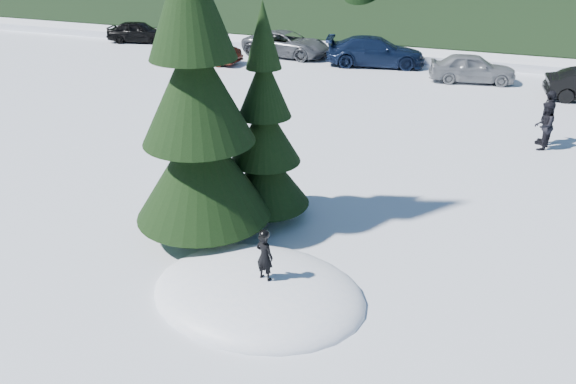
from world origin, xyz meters
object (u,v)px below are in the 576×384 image
(spruce_short, at_px, (265,140))
(adult_1, at_px, (548,118))
(car_0, at_px, (139,32))
(car_2, at_px, (286,44))
(child_skier, at_px, (265,256))
(car_1, at_px, (204,51))
(car_3, at_px, (375,52))
(adult_0, at_px, (544,126))
(spruce_tall, at_px, (197,103))
(car_4, at_px, (472,68))

(spruce_short, distance_m, adult_1, 10.78)
(car_0, bearing_deg, car_2, -105.76)
(spruce_short, height_order, child_skier, spruce_short)
(adult_1, relative_size, car_0, 0.48)
(adult_1, xyz_separation_m, car_2, (-13.35, 9.79, -0.24))
(spruce_short, relative_size, car_0, 1.38)
(spruce_short, xyz_separation_m, car_1, (-10.08, 14.93, -1.45))
(child_skier, height_order, car_3, child_skier)
(adult_0, relative_size, car_3, 0.31)
(adult_1, height_order, car_1, adult_1)
(adult_0, relative_size, car_2, 0.33)
(spruce_tall, bearing_deg, car_3, 91.08)
(car_3, bearing_deg, adult_1, -150.63)
(car_3, bearing_deg, child_skier, 175.74)
(adult_0, xyz_separation_m, car_4, (-2.96, 8.23, -0.14))
(adult_1, bearing_deg, car_1, -94.97)
(car_1, xyz_separation_m, car_2, (3.49, 3.17, 0.03))
(car_2, bearing_deg, spruce_short, -154.63)
(car_1, bearing_deg, car_0, 63.34)
(child_skier, distance_m, car_3, 21.04)
(car_0, bearing_deg, car_1, -131.69)
(adult_1, xyz_separation_m, car_0, (-23.50, 10.18, -0.27))
(child_skier, height_order, adult_1, adult_1)
(car_2, height_order, car_4, car_2)
(car_4, bearing_deg, child_skier, 162.77)
(car_0, distance_m, car_1, 7.56)
(adult_0, height_order, car_2, adult_0)
(spruce_short, bearing_deg, spruce_tall, -125.54)
(spruce_short, relative_size, car_1, 1.35)
(car_1, relative_size, car_3, 0.77)
(spruce_short, bearing_deg, car_1, 124.03)
(car_3, height_order, car_4, car_3)
(adult_0, bearing_deg, child_skier, -11.39)
(spruce_short, height_order, adult_1, spruce_short)
(spruce_short, relative_size, car_4, 1.36)
(adult_0, bearing_deg, car_1, -99.02)
(car_2, height_order, car_3, car_3)
(child_skier, distance_m, car_4, 19.38)
(car_4, bearing_deg, car_3, 61.83)
(car_0, bearing_deg, spruce_tall, -155.21)
(car_2, bearing_deg, car_0, 93.18)
(spruce_short, distance_m, car_1, 18.07)
(car_4, bearing_deg, car_0, 72.63)
(car_2, bearing_deg, car_1, 137.65)
(spruce_short, xyz_separation_m, car_0, (-16.75, 18.49, -1.44))
(spruce_tall, xyz_separation_m, car_4, (4.69, 17.39, -2.65))
(spruce_tall, height_order, spruce_short, spruce_tall)
(child_skier, bearing_deg, spruce_tall, -25.86)
(car_0, bearing_deg, adult_0, -128.21)
(child_skier, relative_size, car_2, 0.21)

